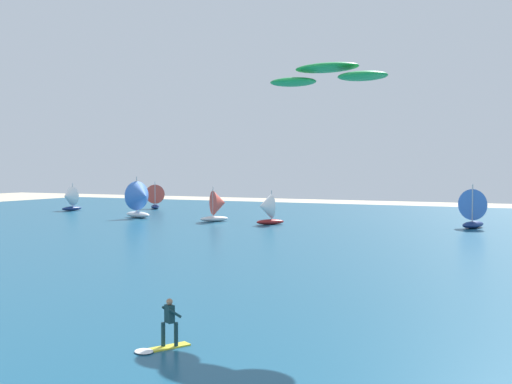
# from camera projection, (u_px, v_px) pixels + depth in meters

# --- Properties ---
(ocean) EXTENTS (160.00, 90.00, 0.10)m
(ocean) POSITION_uv_depth(u_px,v_px,m) (439.00, 239.00, 52.39)
(ocean) COLOR navy
(ocean) RESTS_ON ground
(kitesurfer) EXTENTS (1.44, 1.98, 1.67)m
(kitesurfer) POSITION_uv_depth(u_px,v_px,m) (165.00, 331.00, 20.48)
(kitesurfer) COLOR yellow
(kitesurfer) RESTS_ON ocean
(kite) EXTENTS (5.81, 2.53, 0.85)m
(kite) POSITION_uv_depth(u_px,v_px,m) (327.00, 75.00, 27.12)
(kite) COLOR #198C3F
(sailboat_center_horizon) EXTENTS (3.21, 3.60, 4.01)m
(sailboat_center_horizon) POSITION_uv_depth(u_px,v_px,m) (155.00, 196.00, 91.07)
(sailboat_center_horizon) COLOR navy
(sailboat_center_horizon) RESTS_ON ocean
(sailboat_anchored_offshore) EXTENTS (3.45, 3.48, 3.93)m
(sailboat_anchored_offshore) POSITION_uv_depth(u_px,v_px,m) (218.00, 206.00, 68.96)
(sailboat_anchored_offshore) COLOR white
(sailboat_anchored_offshore) RESTS_ON ocean
(sailboat_trailing) EXTENTS (3.50, 3.93, 4.42)m
(sailboat_trailing) POSITION_uv_depth(u_px,v_px,m) (476.00, 208.00, 61.67)
(sailboat_trailing) COLOR navy
(sailboat_trailing) RESTS_ON ocean
(sailboat_far_left) EXTENTS (2.94, 3.40, 3.87)m
(sailboat_far_left) POSITION_uv_depth(u_px,v_px,m) (69.00, 198.00, 85.97)
(sailboat_far_left) COLOR navy
(sailboat_far_left) RESTS_ON ocean
(sailboat_near_shore) EXTENTS (4.44, 3.92, 4.99)m
(sailboat_near_shore) POSITION_uv_depth(u_px,v_px,m) (141.00, 199.00, 73.49)
(sailboat_near_shore) COLOR white
(sailboat_near_shore) RESTS_ON ocean
(sailboat_mid_left) EXTENTS (3.25, 3.21, 3.66)m
(sailboat_mid_left) POSITION_uv_depth(u_px,v_px,m) (266.00, 209.00, 64.99)
(sailboat_mid_left) COLOR maroon
(sailboat_mid_left) RESTS_ON ocean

